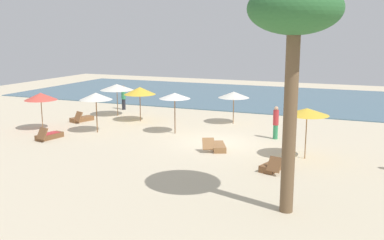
{
  "coord_description": "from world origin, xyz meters",
  "views": [
    {
      "loc": [
        7.38,
        -21.3,
        5.72
      ],
      "look_at": [
        -1.52,
        0.09,
        1.1
      ],
      "focal_mm": 41.53,
      "sensor_mm": 36.0,
      "label": 1
    }
  ],
  "objects": [
    {
      "name": "ground_plane",
      "position": [
        0.0,
        0.0,
        0.0
      ],
      "size": [
        60.0,
        60.0,
        0.0
      ],
      "primitive_type": "plane",
      "color": "beige"
    },
    {
      "name": "ocean_water",
      "position": [
        0.0,
        17.0,
        0.03
      ],
      "size": [
        48.0,
        16.0,
        0.06
      ],
      "primitive_type": "cube",
      "color": "#476B7F",
      "rests_on": "ground_plane"
    },
    {
      "name": "umbrella_0",
      "position": [
        -6.59,
        3.55,
        1.99
      ],
      "size": [
        2.03,
        2.03,
        2.23
      ],
      "color": "brown",
      "rests_on": "ground_plane"
    },
    {
      "name": "umbrella_1",
      "position": [
        -7.29,
        -0.28,
        2.11
      ],
      "size": [
        1.87,
        1.87,
        2.31
      ],
      "color": "brown",
      "rests_on": "ground_plane"
    },
    {
      "name": "umbrella_2",
      "position": [
        -3.04,
        1.22,
        2.17
      ],
      "size": [
        1.77,
        1.77,
        2.34
      ],
      "color": "brown",
      "rests_on": "ground_plane"
    },
    {
      "name": "umbrella_3",
      "position": [
        4.63,
        -1.18,
        2.18
      ],
      "size": [
        1.96,
        1.96,
        2.35
      ],
      "color": "olive",
      "rests_on": "ground_plane"
    },
    {
      "name": "umbrella_4",
      "position": [
        -8.99,
        4.64,
        1.99
      ],
      "size": [
        2.29,
        2.29,
        2.2
      ],
      "color": "olive",
      "rests_on": "ground_plane"
    },
    {
      "name": "umbrella_5",
      "position": [
        -0.79,
        5.16,
        1.84
      ],
      "size": [
        1.96,
        1.96,
        2.03
      ],
      "color": "olive",
      "rests_on": "ground_plane"
    },
    {
      "name": "umbrella_6",
      "position": [
        -10.68,
        -0.95,
        2.0
      ],
      "size": [
        1.89,
        1.89,
        2.22
      ],
      "color": "olive",
      "rests_on": "ground_plane"
    },
    {
      "name": "lounger_0",
      "position": [
        -10.09,
        2.01,
        0.17
      ],
      "size": [
        1.08,
        1.73,
        0.75
      ],
      "color": "brown",
      "rests_on": "ground_plane"
    },
    {
      "name": "lounger_1",
      "position": [
        0.41,
        -1.28,
        0.17
      ],
      "size": [
        1.26,
        1.79,
        0.68
      ],
      "color": "olive",
      "rests_on": "ground_plane"
    },
    {
      "name": "lounger_3",
      "position": [
        3.67,
        -3.44,
        0.17
      ],
      "size": [
        1.01,
        1.76,
        0.72
      ],
      "color": "brown",
      "rests_on": "ground_plane"
    },
    {
      "name": "lounger_4",
      "position": [
        -8.79,
        -2.66,
        0.18
      ],
      "size": [
        0.87,
        1.71,
        0.74
      ],
      "color": "brown",
      "rests_on": "ground_plane"
    },
    {
      "name": "person_1",
      "position": [
        2.56,
        2.07,
        0.92
      ],
      "size": [
        0.39,
        0.39,
        1.8
      ],
      "color": "#338C59",
      "rests_on": "ground_plane"
    },
    {
      "name": "person_2",
      "position": [
        -9.9,
        6.95,
        0.93
      ],
      "size": [
        0.31,
        0.31,
        1.81
      ],
      "color": "#26262D",
      "rests_on": "ground_plane"
    },
    {
      "name": "palm_1",
      "position": [
        5.0,
        -7.62,
        6.13
      ],
      "size": [
        2.85,
        2.85,
        7.18
      ],
      "color": "brown",
      "rests_on": "ground_plane"
    }
  ]
}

